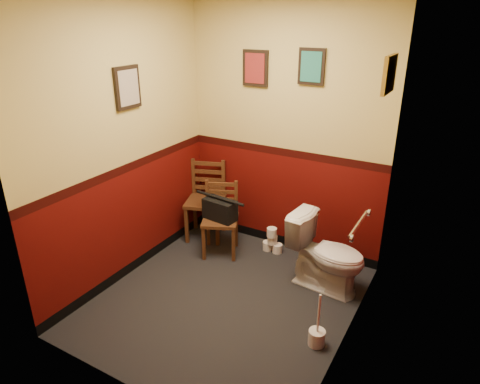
# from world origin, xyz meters

# --- Properties ---
(floor) EXTENTS (2.20, 2.40, 0.00)m
(floor) POSITION_xyz_m (0.00, 0.00, 0.00)
(floor) COLOR black
(floor) RESTS_ON ground
(wall_back) EXTENTS (2.20, 0.00, 2.70)m
(wall_back) POSITION_xyz_m (0.00, 1.20, 1.35)
(wall_back) COLOR #4B0907
(wall_back) RESTS_ON ground
(wall_front) EXTENTS (2.20, 0.00, 2.70)m
(wall_front) POSITION_xyz_m (0.00, -1.20, 1.35)
(wall_front) COLOR #4B0907
(wall_front) RESTS_ON ground
(wall_left) EXTENTS (0.00, 2.40, 2.70)m
(wall_left) POSITION_xyz_m (-1.10, 0.00, 1.35)
(wall_left) COLOR #4B0907
(wall_left) RESTS_ON ground
(wall_right) EXTENTS (0.00, 2.40, 2.70)m
(wall_right) POSITION_xyz_m (1.10, 0.00, 1.35)
(wall_right) COLOR #4B0907
(wall_right) RESTS_ON ground
(grab_bar) EXTENTS (0.05, 0.56, 0.06)m
(grab_bar) POSITION_xyz_m (1.07, 0.25, 0.95)
(grab_bar) COLOR silver
(grab_bar) RESTS_ON wall_right
(framed_print_back_a) EXTENTS (0.28, 0.04, 0.36)m
(framed_print_back_a) POSITION_xyz_m (-0.35, 1.18, 1.95)
(framed_print_back_a) COLOR black
(framed_print_back_a) RESTS_ON wall_back
(framed_print_back_b) EXTENTS (0.26, 0.04, 0.34)m
(framed_print_back_b) POSITION_xyz_m (0.25, 1.18, 2.00)
(framed_print_back_b) COLOR black
(framed_print_back_b) RESTS_ON wall_back
(framed_print_left) EXTENTS (0.04, 0.30, 0.38)m
(framed_print_left) POSITION_xyz_m (-1.08, 0.10, 1.85)
(framed_print_left) COLOR black
(framed_print_left) RESTS_ON wall_left
(framed_print_right) EXTENTS (0.04, 0.34, 0.28)m
(framed_print_right) POSITION_xyz_m (1.08, 0.60, 2.05)
(framed_print_right) COLOR olive
(framed_print_right) RESTS_ON wall_right
(toilet) EXTENTS (0.78, 0.49, 0.72)m
(toilet) POSITION_xyz_m (0.72, 0.65, 0.36)
(toilet) COLOR white
(toilet) RESTS_ON floor
(toilet_brush) EXTENTS (0.13, 0.13, 0.48)m
(toilet_brush) POSITION_xyz_m (0.93, -0.14, 0.08)
(toilet_brush) COLOR silver
(toilet_brush) RESTS_ON floor
(chair_left) EXTENTS (0.54, 0.54, 0.90)m
(chair_left) POSITION_xyz_m (-0.86, 0.97, 0.45)
(chair_left) COLOR #4E2B17
(chair_left) RESTS_ON floor
(chair_right) EXTENTS (0.49, 0.49, 0.80)m
(chair_right) POSITION_xyz_m (-0.52, 0.73, 0.40)
(chair_right) COLOR #4E2B17
(chair_right) RESTS_ON floor
(handbag) EXTENTS (0.38, 0.22, 0.26)m
(handbag) POSITION_xyz_m (-0.50, 0.69, 0.53)
(handbag) COLOR black
(handbag) RESTS_ON chair_right
(tp_stack) EXTENTS (0.23, 0.14, 0.30)m
(tp_stack) POSITION_xyz_m (-0.01, 1.00, 0.12)
(tp_stack) COLOR silver
(tp_stack) RESTS_ON floor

